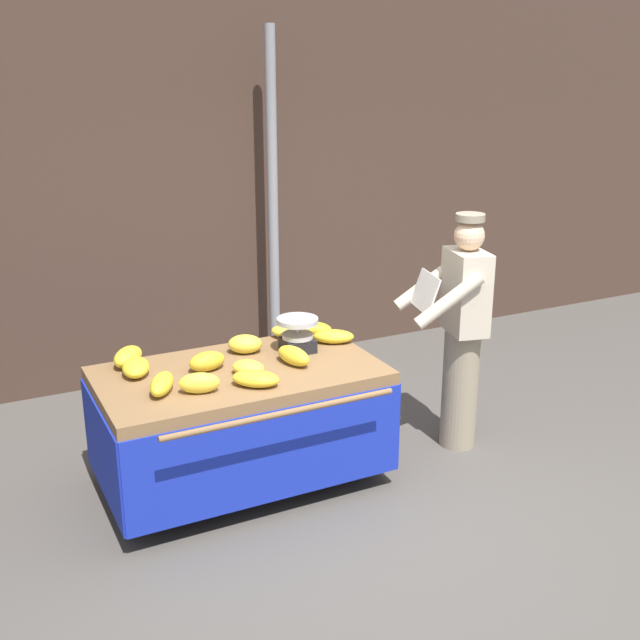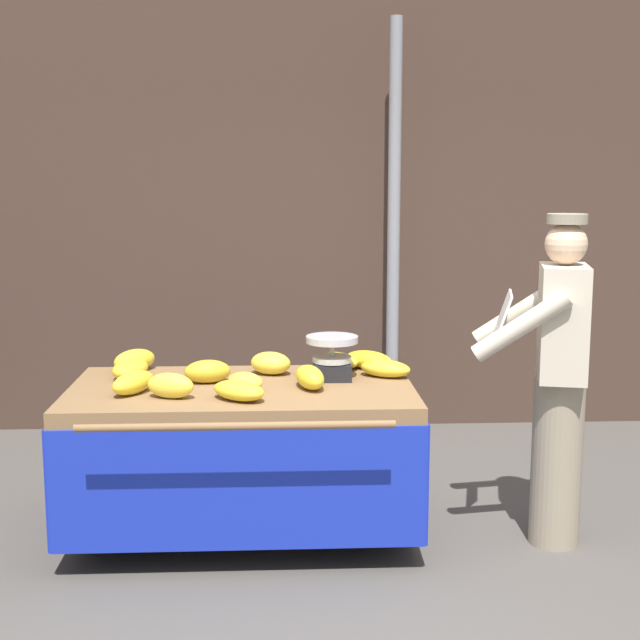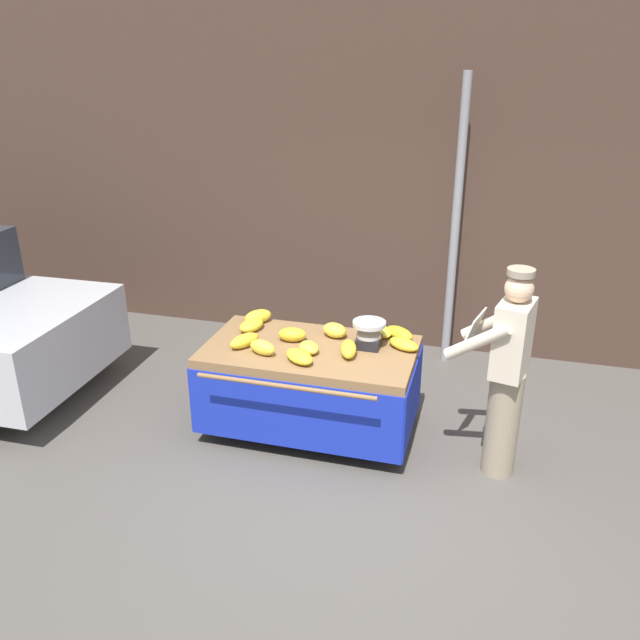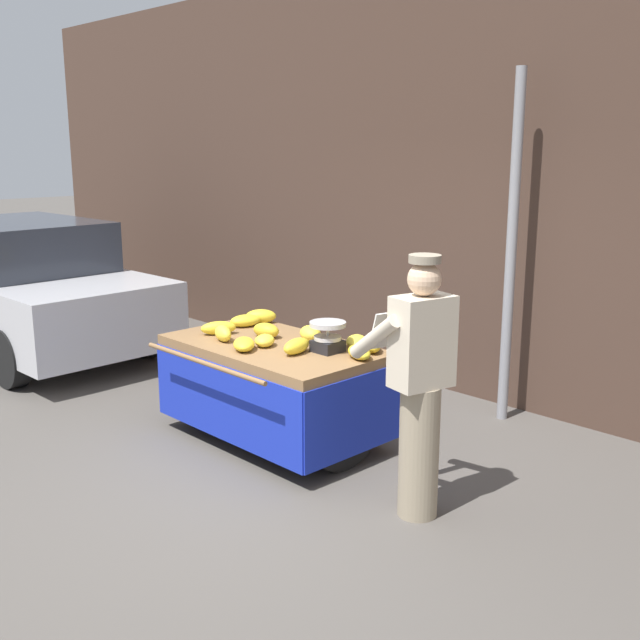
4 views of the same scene
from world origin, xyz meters
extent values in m
plane|color=#514C47|center=(0.00, 0.00, 0.00)|extent=(60.00, 60.00, 0.00)
cube|color=#473328|center=(0.00, 2.95, 2.06)|extent=(16.00, 0.24, 4.13)
cylinder|color=gray|center=(0.45, 2.52, 1.49)|extent=(0.09, 0.09, 2.98)
cube|color=olive|center=(-0.57, 0.74, 0.78)|extent=(1.79, 1.00, 0.08)
cylinder|color=black|center=(-1.39, 0.74, 0.38)|extent=(0.05, 0.77, 0.77)
cylinder|color=#B7B7BC|center=(-1.42, 0.74, 0.38)|extent=(0.01, 0.14, 0.14)
cylinder|color=black|center=(0.24, 0.74, 0.38)|extent=(0.05, 0.77, 0.77)
cylinder|color=#B7B7BC|center=(0.27, 0.74, 0.38)|extent=(0.01, 0.14, 0.14)
cylinder|color=#4C4742|center=(-0.57, 1.16, 0.37)|extent=(0.05, 0.05, 0.74)
cube|color=#192DB2|center=(-0.57, 0.24, 0.44)|extent=(1.79, 0.02, 0.60)
cube|color=#192DB2|center=(-0.57, 1.24, 0.44)|extent=(1.79, 0.02, 0.60)
cube|color=#192DB2|center=(-1.47, 0.74, 0.44)|extent=(0.02, 1.00, 0.60)
cube|color=#192DB2|center=(0.32, 0.74, 0.44)|extent=(0.02, 1.00, 0.60)
cylinder|color=olive|center=(-0.57, 0.06, 0.80)|extent=(1.43, 0.04, 0.04)
cube|color=black|center=(-0.10, 0.88, 0.86)|extent=(0.20, 0.20, 0.09)
cylinder|color=#B7B7BC|center=(-0.10, 0.88, 0.96)|extent=(0.02, 0.02, 0.11)
cylinder|color=#B7B7BC|center=(-0.10, 0.88, 1.04)|extent=(0.28, 0.28, 0.04)
cylinder|color=#B7B7BC|center=(-0.10, 0.88, 0.93)|extent=(0.21, 0.21, 0.03)
ellipsoid|color=yellow|center=(-0.04, 1.14, 0.86)|extent=(0.29, 0.31, 0.09)
ellipsoid|color=yellow|center=(-0.43, 1.01, 0.88)|extent=(0.28, 0.24, 0.13)
ellipsoid|color=yellow|center=(-0.22, 0.67, 0.88)|extent=(0.19, 0.31, 0.12)
ellipsoid|color=yellow|center=(-1.18, 0.94, 0.87)|extent=(0.24, 0.31, 0.10)
ellipsoid|color=yellow|center=(-0.58, 0.45, 0.87)|extent=(0.33, 0.31, 0.10)
ellipsoid|color=gold|center=(0.13, 1.12, 0.87)|extent=(0.32, 0.29, 0.10)
ellipsoid|color=yellow|center=(-0.55, 0.63, 0.87)|extent=(0.25, 0.26, 0.10)
ellipsoid|color=yellow|center=(0.20, 0.91, 0.87)|extent=(0.32, 0.27, 0.09)
ellipsoid|color=yellow|center=(-1.11, 0.60, 0.88)|extent=(0.25, 0.32, 0.11)
ellipsoid|color=gold|center=(-0.76, 0.82, 0.88)|extent=(0.26, 0.19, 0.12)
ellipsoid|color=yellow|center=(-0.91, 0.50, 0.88)|extent=(0.27, 0.19, 0.13)
ellipsoid|color=yellow|center=(-1.19, 1.12, 0.88)|extent=(0.29, 0.30, 0.12)
cylinder|color=gray|center=(1.05, 0.57, 0.44)|extent=(0.26, 0.26, 0.88)
cube|color=beige|center=(1.05, 0.57, 1.17)|extent=(0.31, 0.42, 0.58)
sphere|color=#DBB28E|center=(1.05, 0.57, 1.56)|extent=(0.21, 0.21, 0.21)
cylinder|color=gray|center=(1.05, 0.57, 1.69)|extent=(0.20, 0.20, 0.05)
cylinder|color=beige|center=(0.80, 0.41, 1.18)|extent=(0.49, 0.20, 0.37)
cylinder|color=beige|center=(0.89, 0.82, 1.18)|extent=(0.49, 0.20, 0.37)
cube|color=silver|center=(0.76, 0.64, 1.19)|extent=(0.17, 0.35, 0.25)
cube|color=#BCBCC1|center=(-4.68, 0.53, 0.60)|extent=(3.93, 1.78, 0.70)
cube|color=#2D333D|center=(-4.83, 0.53, 1.23)|extent=(2.06, 1.54, 0.56)
cylinder|color=black|center=(-3.49, 1.33, 0.30)|extent=(0.60, 0.19, 0.60)
cylinder|color=black|center=(-3.45, -0.23, 0.30)|extent=(0.60, 0.19, 0.60)
cylinder|color=black|center=(-5.90, 1.29, 0.30)|extent=(0.60, 0.19, 0.60)
camera|label=1|loc=(-2.19, -3.63, 2.69)|focal=43.90mm
camera|label=2|loc=(-0.39, -3.79, 1.91)|focal=50.02mm
camera|label=3|loc=(0.85, -4.05, 3.15)|focal=36.45mm
camera|label=4|loc=(3.88, -3.08, 2.37)|focal=42.65mm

